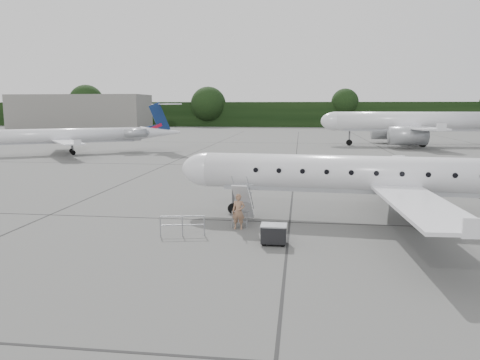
# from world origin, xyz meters

# --- Properties ---
(ground) EXTENTS (320.00, 320.00, 0.00)m
(ground) POSITION_xyz_m (0.00, 0.00, 0.00)
(ground) COLOR slate
(ground) RESTS_ON ground
(treeline) EXTENTS (260.00, 4.00, 8.00)m
(treeline) POSITION_xyz_m (0.00, 130.00, 4.00)
(treeline) COLOR black
(treeline) RESTS_ON ground
(terminal_building) EXTENTS (40.00, 14.00, 10.00)m
(terminal_building) POSITION_xyz_m (-70.00, 110.00, 5.00)
(terminal_building) COLOR slate
(terminal_building) RESTS_ON ground
(main_regional_jet) EXTENTS (30.26, 22.84, 7.38)m
(main_regional_jet) POSITION_xyz_m (1.05, 3.25, 3.69)
(main_regional_jet) COLOR white
(main_regional_jet) RESTS_ON ground
(airstair) EXTENTS (1.02, 2.29, 2.31)m
(airstair) POSITION_xyz_m (-7.72, 1.71, 1.16)
(airstair) COLOR white
(airstair) RESTS_ON ground
(passenger) EXTENTS (0.71, 0.49, 1.89)m
(passenger) POSITION_xyz_m (-7.81, 0.45, 0.94)
(passenger) COLOR #946B51
(passenger) RESTS_ON ground
(safety_railing) EXTENTS (2.17, 0.50, 1.00)m
(safety_railing) POSITION_xyz_m (-10.45, -1.21, 0.50)
(safety_railing) COLOR #94979C
(safety_railing) RESTS_ON ground
(baggage_cart) EXTENTS (1.18, 0.96, 1.02)m
(baggage_cart) POSITION_xyz_m (-5.80, -2.13, 0.51)
(baggage_cart) COLOR black
(baggage_cart) RESTS_ON ground
(bg_narrowbody) EXTENTS (32.65, 24.46, 11.23)m
(bg_narrowbody) POSITION_xyz_m (13.35, 57.41, 5.62)
(bg_narrowbody) COLOR white
(bg_narrowbody) RESTS_ON ground
(bg_regional_left) EXTENTS (32.88, 30.29, 7.03)m
(bg_regional_left) POSITION_xyz_m (-36.66, 36.78, 3.51)
(bg_regional_left) COLOR white
(bg_regional_left) RESTS_ON ground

